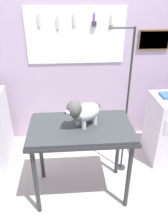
# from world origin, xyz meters

# --- Properties ---
(ground) EXTENTS (4.40, 4.00, 0.04)m
(ground) POSITION_xyz_m (0.00, 0.00, -0.02)
(ground) COLOR #B4ACA3
(rear_wall_panel) EXTENTS (4.00, 0.11, 2.30)m
(rear_wall_panel) POSITION_xyz_m (0.00, 1.28, 1.16)
(rear_wall_panel) COLOR #B8A0BC
(rear_wall_panel) RESTS_ON ground
(grooming_table) EXTENTS (1.00, 0.60, 0.84)m
(grooming_table) POSITION_xyz_m (-0.02, 0.15, 0.75)
(grooming_table) COLOR #2D2D33
(grooming_table) RESTS_ON ground
(grooming_arm) EXTENTS (0.30, 0.11, 1.68)m
(grooming_arm) POSITION_xyz_m (0.49, 0.47, 0.79)
(grooming_arm) COLOR #2D2D33
(grooming_arm) RESTS_ON ground
(dog) EXTENTS (0.37, 0.31, 0.29)m
(dog) POSITION_xyz_m (-0.01, 0.15, 1.00)
(dog) COLOR silver
(dog) RESTS_ON grooming_table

